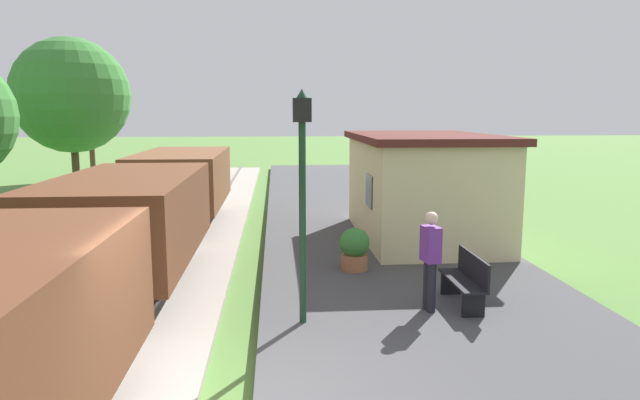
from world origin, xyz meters
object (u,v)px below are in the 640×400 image
(person_waiting, at_px, (430,257))
(lamp_post_near, at_px, (302,164))
(freight_train, at_px, (129,225))
(tree_field_left, at_px, (71,96))
(bench_near_hut, at_px, (466,279))
(station_hut, at_px, (422,186))
(potted_planter, at_px, (355,248))
(tree_field_distant, at_px, (89,101))

(person_waiting, xyz_separation_m, lamp_post_near, (-2.17, -0.37, 1.62))
(freight_train, relative_size, person_waiting, 11.35)
(lamp_post_near, height_order, tree_field_left, tree_field_left)
(bench_near_hut, distance_m, lamp_post_near, 3.61)
(freight_train, distance_m, station_hut, 7.68)
(person_waiting, relative_size, potted_planter, 1.87)
(potted_planter, bearing_deg, tree_field_left, 131.16)
(bench_near_hut, relative_size, tree_field_left, 0.23)
(tree_field_left, bearing_deg, station_hut, -33.31)
(freight_train, relative_size, potted_planter, 21.18)
(person_waiting, xyz_separation_m, potted_planter, (-0.92, 2.60, -0.46))
(freight_train, bearing_deg, lamp_post_near, -37.05)
(freight_train, relative_size, tree_field_distant, 3.22)
(station_hut, distance_m, bench_near_hut, 5.57)
(potted_planter, relative_size, lamp_post_near, 0.25)
(freight_train, xyz_separation_m, bench_near_hut, (6.19, -1.90, -0.68))
(freight_train, height_order, lamp_post_near, lamp_post_near)
(tree_field_distant, bearing_deg, potted_planter, -59.55)
(station_hut, xyz_separation_m, lamp_post_near, (-3.49, -6.05, 1.15))
(bench_near_hut, bearing_deg, station_hut, 83.66)
(station_hut, distance_m, tree_field_distant, 21.56)
(potted_planter, relative_size, tree_field_left, 0.14)
(potted_planter, distance_m, tree_field_left, 14.62)
(person_waiting, distance_m, lamp_post_near, 2.73)
(person_waiting, distance_m, tree_field_left, 17.07)
(freight_train, relative_size, bench_near_hut, 12.93)
(freight_train, distance_m, lamp_post_near, 4.38)
(bench_near_hut, relative_size, potted_planter, 1.64)
(freight_train, height_order, person_waiting, freight_train)
(freight_train, bearing_deg, bench_near_hut, -17.05)
(station_hut, bearing_deg, tree_field_distant, 129.83)
(lamp_post_near, bearing_deg, bench_near_hut, 11.74)
(person_waiting, distance_m, tree_field_distant, 25.53)
(bench_near_hut, height_order, person_waiting, person_waiting)
(station_hut, bearing_deg, lamp_post_near, -119.96)
(tree_field_left, bearing_deg, tree_field_distant, 103.57)
(station_hut, height_order, potted_planter, station_hut)
(station_hut, bearing_deg, freight_train, -152.39)
(tree_field_distant, bearing_deg, person_waiting, -60.74)
(person_waiting, bearing_deg, potted_planter, -79.83)
(potted_planter, bearing_deg, freight_train, -174.01)
(potted_planter, height_order, lamp_post_near, lamp_post_near)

